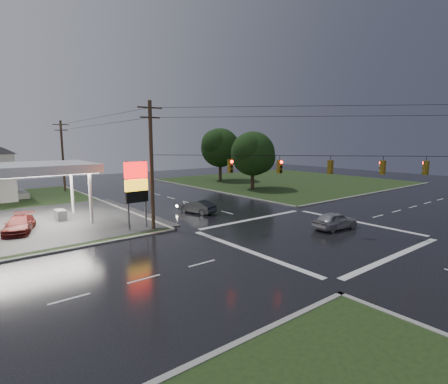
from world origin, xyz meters
TOP-DOWN VIEW (x-y plane):
  - ground at (0.00, 0.00)m, footprint 120.00×120.00m
  - grass_ne at (26.00, 26.00)m, footprint 36.00×36.00m
  - pylon_sign at (-10.50, 10.50)m, footprint 2.00×0.35m
  - utility_pole_nw at (-9.50, 9.50)m, footprint 2.20×0.32m
  - utility_pole_n at (-9.50, 38.00)m, footprint 2.20×0.32m
  - traffic_signals at (0.02, -0.02)m, footprint 26.87×26.87m
  - tree_ne_near at (14.14, 21.99)m, footprint 7.99×6.80m
  - tree_ne_far at (17.15, 33.99)m, footprint 8.46×7.20m
  - car_north at (-2.69, 12.82)m, footprint 2.62×4.48m
  - car_crossing at (3.12, -0.19)m, footprint 4.59×2.22m
  - car_pump at (-18.81, 15.59)m, footprint 3.46×5.23m

SIDE VIEW (x-z plane):
  - ground at x=0.00m, z-range 0.00..0.00m
  - grass_ne at x=26.00m, z-range 0.00..0.08m
  - car_north at x=-2.69m, z-range 0.00..1.40m
  - car_pump at x=-18.81m, z-range 0.00..1.41m
  - car_crossing at x=3.12m, z-range 0.00..1.51m
  - pylon_sign at x=-10.50m, z-range 1.01..7.01m
  - utility_pole_n at x=-9.50m, z-range 0.22..10.72m
  - tree_ne_near at x=14.14m, z-range 1.07..10.05m
  - utility_pole_nw at x=-9.50m, z-range 0.22..11.22m
  - tree_ne_far at x=17.15m, z-range 1.28..11.08m
  - traffic_signals at x=0.02m, z-range 5.75..7.22m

